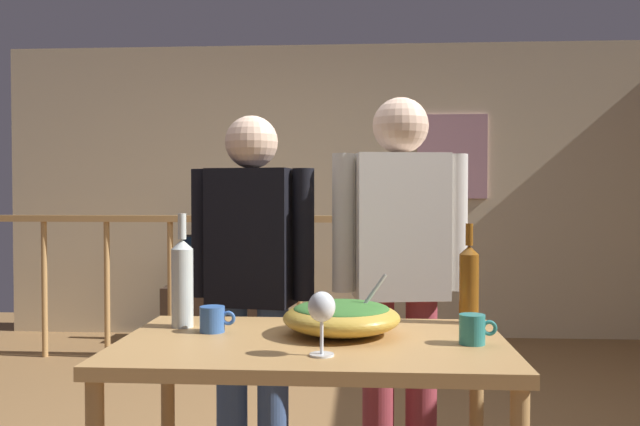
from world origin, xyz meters
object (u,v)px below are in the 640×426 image
Objects in this scene: tv_console at (218,314)px; serving_table at (313,368)px; salad_bowl at (342,316)px; wine_glass at (322,310)px; framed_picture at (452,157)px; wine_bottle_amber at (469,282)px; person_standing_left at (252,275)px; mug_blue at (213,319)px; stair_railing at (231,268)px; flat_screen_tv at (217,256)px; wine_bottle_clear at (182,281)px; person_standing_right at (400,263)px; mug_teal at (473,329)px.

tv_console is 0.75× the size of serving_table.
salad_bowl reaches higher than wine_glass.
framed_picture reaches higher than wine_bottle_amber.
mug_blue is at bearing 95.94° from person_standing_left.
stair_railing is at bearing 100.08° from mug_blue.
wine_bottle_amber is (1.61, -3.28, 0.21)m from flat_screen_tv.
wine_bottle_clear is (-0.46, 0.17, 0.25)m from serving_table.
framed_picture is 3.98m from salad_bowl.
serving_table is at bearing 57.41° from person_standing_right.
salad_bowl is (1.17, -3.50, 0.13)m from flat_screen_tv.
salad_bowl is 0.56m from wine_bottle_clear.
person_standing_right is (1.39, -2.89, 0.24)m from flat_screen_tv.
serving_table is 0.31m from wine_glass.
salad_bowl is 0.66m from person_standing_right.
stair_railing is at bearing 97.91° from wine_bottle_clear.
mug_blue is (-0.38, 0.30, -0.09)m from wine_glass.
flat_screen_tv is (-2.01, -0.32, -0.85)m from framed_picture.
wine_bottle_amber reaches higher than flat_screen_tv.
wine_bottle_amber is 2.97× the size of mug_blue.
salad_bowl reaches higher than mug_teal.
tv_console is at bearing -66.32° from person_standing_left.
wine_bottle_clear is (0.63, -3.44, 0.73)m from tv_console.
stair_railing is at bearing -69.48° from tv_console.
stair_railing is 3.05m from salad_bowl.
tv_console is 7.88× the size of mug_teal.
serving_table is at bearing -73.27° from tv_console.
stair_railing reaches higher than serving_table.
wine_bottle_clear is (-1.38, -3.73, -0.62)m from framed_picture.
wine_bottle_clear is at bearing 147.70° from mug_blue.
mug_blue is (-0.42, 0.01, -0.02)m from salad_bowl.
wine_bottle_amber reaches higher than salad_bowl.
salad_bowl is at bearing -102.33° from framed_picture.
serving_table is 10.18× the size of mug_blue.
mug_teal is at bearing 146.32° from person_standing_left.
person_standing_left is at bearing 122.83° from salad_bowl.
framed_picture is 0.61× the size of serving_table.
framed_picture is 0.24× the size of stair_railing.
wine_glass is at bearing -73.56° from tv_console.
stair_railing reaches higher than mug_teal.
wine_bottle_clear is at bearing -110.32° from framed_picture.
framed_picture is 0.46× the size of person_standing_left.
mug_blue is 0.89m from person_standing_right.
person_standing_right is at bearing 34.28° from wine_bottle_clear.
person_standing_left reaches higher than serving_table.
stair_railing reaches higher than wine_glass.
flat_screen_tv is at bearing 106.57° from wine_glass.
wine_bottle_clear reaches higher than wine_glass.
wine_bottle_amber reaches higher than wine_glass.
wine_bottle_amber is at bearing 7.75° from wine_bottle_clear.
flat_screen_tv is at bearing 106.87° from serving_table.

